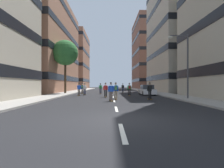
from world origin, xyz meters
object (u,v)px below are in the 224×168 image
skater_8 (129,88)px  skater_5 (79,89)px  skater_9 (111,91)px  skater_10 (116,88)px  skater_4 (123,87)px  skater_6 (116,90)px  skater_7 (100,88)px  skater_3 (106,89)px  streetlamp_right (184,59)px  skater_1 (82,88)px  skater_0 (85,88)px  street_tree_near (65,53)px  parked_car_near (147,90)px  skater_2 (150,90)px

skater_8 → skater_5: bearing=179.2°
skater_9 → skater_10: size_ratio=1.00×
skater_5 → skater_8: same height
skater_4 → skater_6: bearing=-97.2°
skater_7 → skater_8: size_ratio=1.00×
skater_3 → skater_6: 3.40m
streetlamp_right → skater_1: bearing=138.4°
skater_3 → skater_5: 4.50m
skater_0 → skater_3: bearing=-52.6°
skater_8 → skater_7: bearing=132.0°
skater_7 → skater_9: same height
skater_3 → skater_7: 7.22m
skater_1 → skater_3: size_ratio=1.00×
skater_7 → skater_3: bearing=-81.8°
street_tree_near → skater_9: street_tree_near is taller
street_tree_near → streetlamp_right: 18.65m
parked_car_near → skater_8: (-2.85, -2.01, 0.32)m
parked_car_near → skater_1: size_ratio=2.47×
skater_0 → skater_2: 10.72m
skater_1 → skater_8: bearing=-35.0°
skater_2 → skater_6: 3.48m
streetlamp_right → skater_8: (-4.91, 5.73, -3.12)m
streetlamp_right → skater_0: 13.89m
streetlamp_right → skater_9: bearing=-169.2°
skater_2 → skater_8: 5.81m
streetlamp_right → parked_car_near: bearing=104.9°
skater_4 → skater_2: bearing=-84.3°
parked_car_near → skater_1: skater_1 is taller
skater_2 → skater_9: same height
skater_5 → skater_10: size_ratio=1.00×
street_tree_near → skater_1: (2.82, 0.13, -5.80)m
skater_2 → skater_9: (-3.98, -1.52, 0.00)m
street_tree_near → skater_6: street_tree_near is taller
skater_7 → skater_9: (1.65, -11.86, 0.00)m
parked_car_near → skater_2: 7.79m
street_tree_near → skater_5: bearing=-56.7°
skater_3 → skater_10: bearing=77.3°
skater_0 → parked_car_near: bearing=1.8°
skater_4 → skater_8: 9.73m
skater_9 → skater_2: bearing=20.9°
skater_2 → skater_3: (-4.60, 3.19, 0.00)m
streetlamp_right → skater_1: 16.63m
skater_4 → skater_5: size_ratio=1.00×
skater_7 → skater_10: same height
street_tree_near → skater_5: size_ratio=4.95×
skater_2 → skater_7: size_ratio=1.00×
skater_2 → skater_4: bearing=95.7°
skater_4 → skater_5: same height
skater_6 → skater_3: bearing=109.3°
street_tree_near → skater_9: bearing=-58.1°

